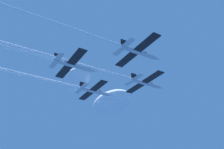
# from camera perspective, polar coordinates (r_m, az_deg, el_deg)

# --- Properties ---
(jet_lead) EXTENTS (20.81, 66.01, 3.45)m
(jet_lead) POSITION_cam_1_polar(r_m,az_deg,el_deg) (88.91, -2.24, 0.77)
(jet_lead) COLOR #B2BAC6
(jet_left_wing) EXTENTS (20.81, 65.17, 3.45)m
(jet_left_wing) POSITION_cam_1_polar(r_m,az_deg,el_deg) (97.58, -13.83, -1.37)
(jet_left_wing) COLOR #B2BAC6
(jet_right_wing) EXTENTS (20.81, 67.14, 3.45)m
(jet_right_wing) POSITION_cam_1_polar(r_m,az_deg,el_deg) (72.56, -6.78, 9.30)
(jet_right_wing) COLOR #B2BAC6
(jet_slot) EXTENTS (20.81, 68.31, 3.45)m
(jet_slot) POSITION_cam_1_polar(r_m,az_deg,el_deg) (81.01, -22.08, 5.60)
(jet_slot) COLOR #B2BAC6
(cloud_wispy) EXTENTS (37.85, 20.82, 13.25)m
(cloud_wispy) POSITION_cam_1_polar(r_m,az_deg,el_deg) (174.95, -0.18, -6.41)
(cloud_wispy) COLOR white
(cloud_puffy) EXTENTS (30.64, 16.85, 10.72)m
(cloud_puffy) POSITION_cam_1_polar(r_m,az_deg,el_deg) (169.67, -8.32, -1.21)
(cloud_puffy) COLOR white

